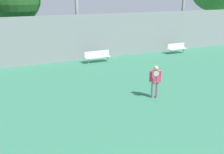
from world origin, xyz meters
name	(u,v)px	position (x,y,z in m)	size (l,w,h in m)	color
tennis_player	(155,80)	(3.38, 6.69, 0.90)	(0.54, 0.51, 1.59)	slate
bench_courtside_far	(177,47)	(10.36, 14.05, 0.50)	(1.66, 0.40, 0.82)	silver
bench_by_gate	(97,56)	(3.35, 14.05, 0.50)	(1.86, 0.40, 0.82)	silver
back_fence	(46,40)	(0.00, 15.21, 1.66)	(35.78, 0.06, 3.31)	gray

